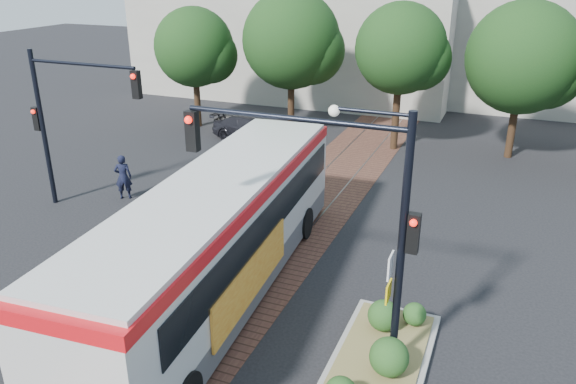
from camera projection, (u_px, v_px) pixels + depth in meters
name	position (u px, v px, depth m)	size (l,w,h in m)	color
ground	(216.00, 305.00, 15.65)	(120.00, 120.00, 0.00)	black
trackbed	(274.00, 244.00, 19.07)	(3.60, 40.00, 0.02)	brown
tree_row	(396.00, 51.00, 27.46)	(26.40, 5.60, 7.67)	#382314
warehouses	(408.00, 41.00, 39.02)	(40.00, 13.00, 8.00)	#ADA899
city_bus	(220.00, 231.00, 15.59)	(3.69, 13.20, 3.49)	#4D4D50
traffic_island	(379.00, 358.00, 13.07)	(2.20, 5.20, 1.13)	gray
signal_pole_main	(347.00, 199.00, 12.03)	(5.49, 0.46, 6.00)	black
signal_pole_left	(63.00, 110.00, 20.53)	(4.99, 0.34, 6.00)	black
officer	(123.00, 177.00, 22.44)	(0.67, 0.44, 1.84)	black
parked_car	(254.00, 128.00, 29.91)	(1.88, 4.63, 1.34)	black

